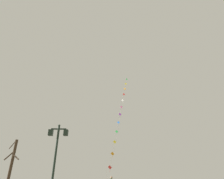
{
  "coord_description": "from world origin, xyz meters",
  "views": [
    {
      "loc": [
        0.83,
        -2.68,
        1.76
      ],
      "look_at": [
        1.6,
        17.28,
        11.28
      ],
      "focal_mm": 29.03,
      "sensor_mm": 36.0,
      "label": 1
    }
  ],
  "objects": [
    {
      "name": "twin_lantern_lamp_post",
      "position": [
        -2.33,
        9.74,
        3.41
      ],
      "size": [
        1.3,
        0.28,
        4.94
      ],
      "color": "#1E2D23",
      "rests_on": "ground_plane"
    },
    {
      "name": "kite_train",
      "position": [
        3.11,
        24.25,
        10.39
      ],
      "size": [
        4.41,
        11.86,
        19.9
      ],
      "color": "brown",
      "rests_on": "ground_plane"
    },
    {
      "name": "bare_tree",
      "position": [
        -7.25,
        14.61,
        2.5
      ],
      "size": [
        1.61,
        1.24,
        4.76
      ],
      "color": "#423323",
      "rests_on": "ground_plane"
    }
  ]
}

